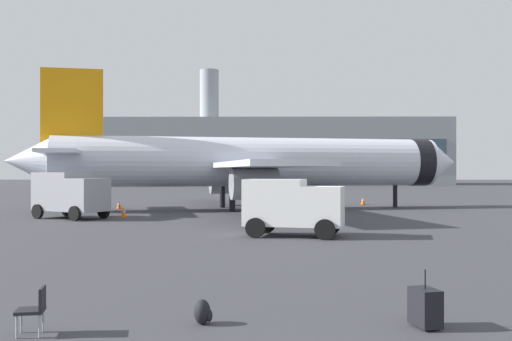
{
  "coord_description": "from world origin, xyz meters",
  "views": [
    {
      "loc": [
        -0.0,
        -5.6,
        2.96
      ],
      "look_at": [
        -0.29,
        23.89,
        3.0
      ],
      "focal_mm": 40.88,
      "sensor_mm": 36.0,
      "label": 1
    }
  ],
  "objects_px": {
    "airplane_at_gate": "(250,162)",
    "service_truck": "(70,193)",
    "safety_cone_near": "(363,201)",
    "traveller_backpack": "(203,312)",
    "safety_cone_mid": "(119,205)",
    "rolling_suitcase": "(425,307)",
    "gate_chair": "(35,307)",
    "cargo_van": "(293,204)",
    "safety_cone_far": "(124,212)"
  },
  "relations": [
    {
      "from": "airplane_at_gate",
      "to": "safety_cone_mid",
      "type": "bearing_deg",
      "value": 178.5
    },
    {
      "from": "safety_cone_far",
      "to": "airplane_at_gate",
      "type": "bearing_deg",
      "value": 45.12
    },
    {
      "from": "service_truck",
      "to": "cargo_van",
      "type": "relative_size",
      "value": 1.11
    },
    {
      "from": "airplane_at_gate",
      "to": "cargo_van",
      "type": "height_order",
      "value": "airplane_at_gate"
    },
    {
      "from": "airplane_at_gate",
      "to": "service_truck",
      "type": "bearing_deg",
      "value": -140.81
    },
    {
      "from": "safety_cone_near",
      "to": "safety_cone_mid",
      "type": "relative_size",
      "value": 1.08
    },
    {
      "from": "safety_cone_far",
      "to": "traveller_backpack",
      "type": "bearing_deg",
      "value": -73.47
    },
    {
      "from": "safety_cone_near",
      "to": "safety_cone_mid",
      "type": "bearing_deg",
      "value": -163.46
    },
    {
      "from": "service_truck",
      "to": "safety_cone_far",
      "type": "bearing_deg",
      "value": 18.54
    },
    {
      "from": "cargo_van",
      "to": "safety_cone_mid",
      "type": "relative_size",
      "value": 7.32
    },
    {
      "from": "cargo_van",
      "to": "rolling_suitcase",
      "type": "relative_size",
      "value": 4.31
    },
    {
      "from": "gate_chair",
      "to": "airplane_at_gate",
      "type": "bearing_deg",
      "value": 84.83
    },
    {
      "from": "safety_cone_near",
      "to": "airplane_at_gate",
      "type": "bearing_deg",
      "value": -147.75
    },
    {
      "from": "safety_cone_mid",
      "to": "safety_cone_far",
      "type": "height_order",
      "value": "safety_cone_mid"
    },
    {
      "from": "service_truck",
      "to": "cargo_van",
      "type": "xyz_separation_m",
      "value": [
        13.43,
        -9.88,
        -0.16
      ]
    },
    {
      "from": "traveller_backpack",
      "to": "gate_chair",
      "type": "relative_size",
      "value": 0.56
    },
    {
      "from": "cargo_van",
      "to": "airplane_at_gate",
      "type": "bearing_deg",
      "value": 97.09
    },
    {
      "from": "safety_cone_far",
      "to": "rolling_suitcase",
      "type": "relative_size",
      "value": 0.58
    },
    {
      "from": "traveller_backpack",
      "to": "gate_chair",
      "type": "xyz_separation_m",
      "value": [
        -2.97,
        -0.77,
        0.27
      ]
    },
    {
      "from": "safety_cone_mid",
      "to": "rolling_suitcase",
      "type": "relative_size",
      "value": 0.59
    },
    {
      "from": "cargo_van",
      "to": "safety_cone_far",
      "type": "xyz_separation_m",
      "value": [
        -10.3,
        10.93,
        -1.14
      ]
    },
    {
      "from": "safety_cone_near",
      "to": "rolling_suitcase",
      "type": "xyz_separation_m",
      "value": [
        -5.9,
        -40.61,
        0.05
      ]
    },
    {
      "from": "safety_cone_far",
      "to": "rolling_suitcase",
      "type": "height_order",
      "value": "rolling_suitcase"
    },
    {
      "from": "airplane_at_gate",
      "to": "safety_cone_near",
      "type": "xyz_separation_m",
      "value": [
        9.94,
        6.27,
        -3.31
      ]
    },
    {
      "from": "airplane_at_gate",
      "to": "safety_cone_near",
      "type": "height_order",
      "value": "airplane_at_gate"
    },
    {
      "from": "service_truck",
      "to": "cargo_van",
      "type": "height_order",
      "value": "service_truck"
    },
    {
      "from": "rolling_suitcase",
      "to": "traveller_backpack",
      "type": "relative_size",
      "value": 2.29
    },
    {
      "from": "traveller_backpack",
      "to": "safety_cone_far",
      "type": "bearing_deg",
      "value": 106.53
    },
    {
      "from": "airplane_at_gate",
      "to": "gate_chair",
      "type": "relative_size",
      "value": 41.3
    },
    {
      "from": "safety_cone_far",
      "to": "gate_chair",
      "type": "distance_m",
      "value": 27.34
    },
    {
      "from": "airplane_at_gate",
      "to": "gate_chair",
      "type": "height_order",
      "value": "airplane_at_gate"
    },
    {
      "from": "safety_cone_mid",
      "to": "rolling_suitcase",
      "type": "height_order",
      "value": "rolling_suitcase"
    },
    {
      "from": "cargo_van",
      "to": "safety_cone_near",
      "type": "height_order",
      "value": "cargo_van"
    },
    {
      "from": "safety_cone_mid",
      "to": "traveller_backpack",
      "type": "xyz_separation_m",
      "value": [
        10.08,
        -34.39,
        -0.09
      ]
    },
    {
      "from": "service_truck",
      "to": "safety_cone_far",
      "type": "height_order",
      "value": "service_truck"
    },
    {
      "from": "cargo_van",
      "to": "traveller_backpack",
      "type": "relative_size",
      "value": 9.89
    },
    {
      "from": "traveller_backpack",
      "to": "gate_chair",
      "type": "bearing_deg",
      "value": -165.53
    },
    {
      "from": "cargo_van",
      "to": "traveller_backpack",
      "type": "distance_m",
      "value": 15.47
    },
    {
      "from": "safety_cone_near",
      "to": "safety_cone_far",
      "type": "relative_size",
      "value": 1.1
    },
    {
      "from": "safety_cone_near",
      "to": "rolling_suitcase",
      "type": "bearing_deg",
      "value": -98.27
    },
    {
      "from": "cargo_van",
      "to": "service_truck",
      "type": "bearing_deg",
      "value": 143.65
    },
    {
      "from": "safety_cone_mid",
      "to": "gate_chair",
      "type": "height_order",
      "value": "gate_chair"
    },
    {
      "from": "service_truck",
      "to": "traveller_backpack",
      "type": "relative_size",
      "value": 10.93
    },
    {
      "from": "service_truck",
      "to": "gate_chair",
      "type": "bearing_deg",
      "value": -72.97
    },
    {
      "from": "airplane_at_gate",
      "to": "gate_chair",
      "type": "bearing_deg",
      "value": -95.17
    },
    {
      "from": "traveller_backpack",
      "to": "airplane_at_gate",
      "type": "bearing_deg",
      "value": 89.69
    },
    {
      "from": "airplane_at_gate",
      "to": "safety_cone_mid",
      "type": "height_order",
      "value": "airplane_at_gate"
    },
    {
      "from": "airplane_at_gate",
      "to": "service_truck",
      "type": "height_order",
      "value": "airplane_at_gate"
    },
    {
      "from": "safety_cone_near",
      "to": "traveller_backpack",
      "type": "xyz_separation_m",
      "value": [
        -10.13,
        -40.4,
        -0.11
      ]
    },
    {
      "from": "airplane_at_gate",
      "to": "service_truck",
      "type": "relative_size",
      "value": 6.77
    }
  ]
}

